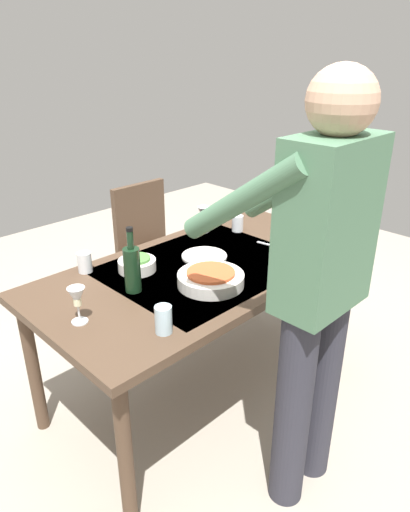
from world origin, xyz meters
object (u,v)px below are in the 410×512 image
Objects in this scene: wine_bottle at (132,268)px; wine_glass_left at (203,215)px; person_server at (316,282)px; side_bowl_salad at (137,264)px; wine_glass_right at (77,299)px; chair_near at (150,244)px; serving_bowl_pasta at (211,278)px; water_cup_near_right at (85,262)px; water_cup_far_left at (238,223)px; dining_table at (205,279)px; dinner_plate_near at (204,256)px; water_cup_near_left at (163,320)px.

wine_glass_left is (-0.72, -0.29, -0.01)m from wine_bottle.
person_server reaches higher than side_bowl_salad.
wine_glass_left reaches higher than side_bowl_salad.
wine_glass_right is (0.30, 0.06, -0.01)m from wine_bottle.
wine_glass_right is (1.00, 0.84, 0.32)m from chair_near.
wine_bottle is 0.35m from serving_bowl_pasta.
water_cup_far_left is (-0.91, 0.15, -0.00)m from water_cup_near_right.
person_server is 11.19× the size of wine_glass_right.
wine_glass_left is at bearing -166.65° from side_bowl_salad.
chair_near is 3.03× the size of serving_bowl_pasta.
dining_table is at bearing 69.95° from chair_near.
dinner_plate_near is at bearing -129.30° from serving_bowl_pasta.
wine_glass_left is 0.84× the size of side_bowl_salad.
wine_bottle reaches higher than wine_glass_left.
serving_bowl_pasta is (0.44, 0.49, -0.07)m from wine_glass_left.
water_cup_near_left is 0.55m from side_bowl_salad.
wine_glass_right is 1.63× the size of water_cup_far_left.
person_server is 1.12m from wine_glass_left.
dining_table is 0.44m from wine_bottle.
chair_near is at bearing -110.05° from dining_table.
water_cup_near_left is (0.83, 0.63, -0.05)m from wine_glass_left.
person_server reaches higher than water_cup_far_left.
person_server is 0.82m from dinner_plate_near.
dinner_plate_near is at bearing -147.39° from water_cup_near_left.
side_bowl_salad is (0.27, -0.19, 0.11)m from dining_table.
water_cup_far_left is (-0.98, -0.50, -0.01)m from water_cup_near_left.
wine_glass_right reaches higher than serving_bowl_pasta.
water_cup_far_left is 0.42m from dinner_plate_near.
serving_bowl_pasta is (0.59, 0.36, -0.01)m from water_cup_far_left.
water_cup_near_right is 0.32× the size of serving_bowl_pasta.
wine_glass_right is (1.02, 0.35, 0.00)m from wine_glass_left.
wine_glass_right is 0.50× the size of serving_bowl_pasta.
wine_bottle is 0.88m from water_cup_far_left.
water_cup_far_left reaches higher than serving_bowl_pasta.
chair_near is 0.54× the size of person_server.
water_cup_near_left is at bearing 27.08° from water_cup_far_left.
wine_glass_right reaches higher than dining_table.
side_bowl_salad is at bearing -81.28° from person_server.
person_server reaches higher than wine_bottle.
wine_bottle reaches higher than dining_table.
serving_bowl_pasta is (0.13, 0.16, 0.11)m from dining_table.
wine_bottle reaches higher than wine_glass_right.
chair_near is at bearing -132.06° from wine_bottle.
wine_bottle is at bearing -168.83° from wine_glass_right.
wine_bottle reaches higher than water_cup_near_left.
water_cup_near_left reaches higher than dinner_plate_near.
serving_bowl_pasta reaches higher than dining_table.
person_server is 11.19× the size of wine_glass_left.
water_cup_near_right is at bearing -73.04° from person_server.
serving_bowl_pasta and side_bowl_salad have the same top height.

